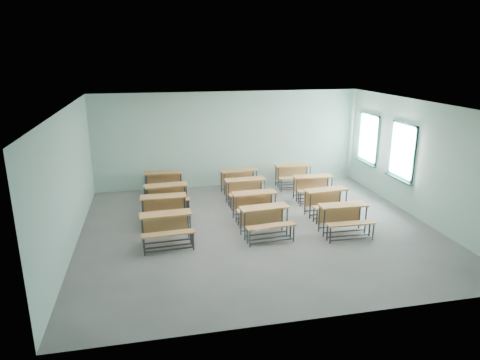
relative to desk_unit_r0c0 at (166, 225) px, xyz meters
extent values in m
cube|color=slate|center=(2.36, 0.44, -0.52)|extent=(9.00, 8.00, 0.02)
cube|color=white|center=(2.36, 0.44, 2.70)|extent=(9.00, 8.00, 0.02)
cube|color=#9EC6B9|center=(2.36, 4.45, 1.09)|extent=(9.00, 0.02, 3.20)
cube|color=#9EC6B9|center=(2.36, -3.57, 1.09)|extent=(9.00, 0.02, 3.20)
cube|color=#9EC6B9|center=(-2.15, 0.44, 1.09)|extent=(0.02, 8.00, 3.20)
cube|color=#9EC6B9|center=(6.87, 0.44, 1.09)|extent=(0.02, 8.00, 3.20)
cube|color=#1A4945|center=(6.83, 3.24, 0.42)|extent=(0.06, 1.20, 0.06)
cube|color=#1A4945|center=(6.83, 3.24, 1.96)|extent=(0.06, 1.20, 0.06)
cube|color=#1A4945|center=(6.83, 2.67, 1.19)|extent=(0.06, 0.06, 1.60)
cube|color=#1A4945|center=(6.83, 3.81, 1.19)|extent=(0.06, 0.06, 1.60)
cube|color=#1A4945|center=(6.83, 3.24, 1.19)|extent=(0.04, 0.04, 1.48)
cube|color=#1A4945|center=(6.83, 3.24, 1.19)|extent=(0.04, 1.08, 0.04)
cube|color=#1A4945|center=(6.79, 3.24, 0.36)|extent=(0.14, 1.28, 0.04)
cube|color=white|center=(6.85, 3.24, 1.19)|extent=(0.01, 1.08, 1.48)
cube|color=#1A4945|center=(6.83, 1.24, 0.42)|extent=(0.06, 1.20, 0.06)
cube|color=#1A4945|center=(6.83, 1.24, 1.96)|extent=(0.06, 1.20, 0.06)
cube|color=#1A4945|center=(6.83, 0.67, 1.19)|extent=(0.06, 0.06, 1.60)
cube|color=#1A4945|center=(6.83, 1.81, 1.19)|extent=(0.06, 0.06, 1.60)
cube|color=#1A4945|center=(6.83, 1.24, 1.19)|extent=(0.04, 0.04, 1.48)
cube|color=#1A4945|center=(6.83, 1.24, 1.19)|extent=(0.04, 1.08, 0.04)
cube|color=#1A4945|center=(6.79, 1.24, 0.36)|extent=(0.14, 1.28, 0.04)
cube|color=white|center=(6.85, 1.24, 1.19)|extent=(0.01, 1.08, 1.48)
cube|color=#BA7C43|center=(-0.01, 0.11, 0.23)|extent=(1.23, 0.47, 0.04)
cube|color=#BA7C43|center=(-0.02, 0.30, -0.08)|extent=(1.15, 0.08, 0.42)
cylinder|color=#3A3D3F|center=(-0.55, -0.08, -0.15)|extent=(0.04, 0.04, 0.72)
cylinder|color=#3A3D3F|center=(0.56, -0.02, -0.15)|extent=(0.04, 0.04, 0.72)
cylinder|color=#3A3D3F|center=(-0.57, 0.24, -0.15)|extent=(0.04, 0.04, 0.72)
cylinder|color=#3A3D3F|center=(0.54, 0.30, -0.15)|extent=(0.04, 0.04, 0.72)
cube|color=#3A3D3F|center=(0.00, -0.05, -0.41)|extent=(1.11, 0.09, 0.03)
cube|color=#3A3D3F|center=(-0.02, 0.27, -0.41)|extent=(1.11, 0.09, 0.03)
cube|color=#BA7C43|center=(0.02, -0.38, -0.07)|extent=(1.23, 0.32, 0.04)
cylinder|color=#3A3D3F|center=(-0.53, -0.50, -0.30)|extent=(0.04, 0.04, 0.42)
cylinder|color=#3A3D3F|center=(0.58, -0.44, -0.30)|extent=(0.04, 0.04, 0.42)
cylinder|color=#3A3D3F|center=(-0.54, -0.31, -0.30)|extent=(0.04, 0.04, 0.42)
cylinder|color=#3A3D3F|center=(0.57, -0.25, -0.30)|extent=(0.04, 0.04, 0.42)
cube|color=#3A3D3F|center=(0.03, -0.47, -0.43)|extent=(1.11, 0.09, 0.03)
cube|color=#3A3D3F|center=(0.02, -0.28, -0.43)|extent=(1.11, 0.09, 0.03)
cube|color=#BA7C43|center=(2.41, 0.06, 0.23)|extent=(1.24, 0.50, 0.04)
cube|color=#BA7C43|center=(2.39, 0.25, -0.08)|extent=(1.15, 0.11, 0.42)
cylinder|color=#3A3D3F|center=(1.86, -0.15, -0.15)|extent=(0.04, 0.04, 0.72)
cylinder|color=#3A3D3F|center=(2.97, -0.06, -0.15)|extent=(0.04, 0.04, 0.72)
cylinder|color=#3A3D3F|center=(1.84, 0.18, -0.15)|extent=(0.04, 0.04, 0.72)
cylinder|color=#3A3D3F|center=(2.95, 0.27, -0.15)|extent=(0.04, 0.04, 0.72)
cube|color=#3A3D3F|center=(2.42, -0.10, -0.41)|extent=(1.11, 0.12, 0.03)
cube|color=#3A3D3F|center=(2.39, 0.22, -0.41)|extent=(1.11, 0.12, 0.03)
cube|color=#BA7C43|center=(2.45, -0.42, -0.07)|extent=(1.23, 0.35, 0.04)
cylinder|color=#3A3D3F|center=(1.90, -0.56, -0.30)|extent=(0.04, 0.04, 0.42)
cylinder|color=#3A3D3F|center=(3.01, -0.48, -0.30)|extent=(0.04, 0.04, 0.42)
cylinder|color=#3A3D3F|center=(1.88, -0.37, -0.30)|extent=(0.04, 0.04, 0.42)
cylinder|color=#3A3D3F|center=(2.99, -0.28, -0.30)|extent=(0.04, 0.04, 0.42)
cube|color=#3A3D3F|center=(2.45, -0.52, -0.43)|extent=(1.11, 0.12, 0.03)
cube|color=#3A3D3F|center=(2.44, -0.33, -0.43)|extent=(1.11, 0.12, 0.03)
cube|color=#BA7C43|center=(4.39, -0.20, 0.23)|extent=(1.22, 0.42, 0.04)
cube|color=#BA7C43|center=(4.39, -0.02, -0.08)|extent=(1.15, 0.04, 0.42)
cylinder|color=#3A3D3F|center=(3.83, -0.36, -0.15)|extent=(0.04, 0.04, 0.72)
cylinder|color=#3A3D3F|center=(4.94, -0.37, -0.15)|extent=(0.04, 0.04, 0.72)
cylinder|color=#3A3D3F|center=(3.83, -0.03, -0.15)|extent=(0.04, 0.04, 0.72)
cylinder|color=#3A3D3F|center=(4.95, -0.05, -0.15)|extent=(0.04, 0.04, 0.72)
cube|color=#3A3D3F|center=(4.39, -0.37, -0.41)|extent=(1.11, 0.05, 0.03)
cube|color=#3A3D3F|center=(4.39, -0.04, -0.41)|extent=(1.11, 0.05, 0.03)
cube|color=#BA7C43|center=(4.38, -0.69, -0.07)|extent=(1.22, 0.27, 0.04)
cylinder|color=#3A3D3F|center=(3.82, -0.78, -0.30)|extent=(0.04, 0.04, 0.42)
cylinder|color=#3A3D3F|center=(4.94, -0.79, -0.30)|extent=(0.04, 0.04, 0.42)
cylinder|color=#3A3D3F|center=(3.83, -0.59, -0.30)|extent=(0.04, 0.04, 0.42)
cylinder|color=#3A3D3F|center=(4.94, -0.60, -0.30)|extent=(0.04, 0.04, 0.42)
cube|color=#3A3D3F|center=(4.38, -0.79, -0.43)|extent=(1.11, 0.05, 0.03)
cube|color=#3A3D3F|center=(4.38, -0.59, -0.43)|extent=(1.11, 0.05, 0.03)
cube|color=#BA7C43|center=(0.00, 1.42, 0.23)|extent=(1.22, 0.41, 0.04)
cube|color=#BA7C43|center=(0.00, 1.61, -0.08)|extent=(1.15, 0.03, 0.42)
cylinder|color=#3A3D3F|center=(-0.56, 1.27, -0.15)|extent=(0.04, 0.04, 0.72)
cylinder|color=#3A3D3F|center=(0.55, 1.26, -0.15)|extent=(0.04, 0.04, 0.72)
cylinder|color=#3A3D3F|center=(-0.56, 1.59, -0.15)|extent=(0.04, 0.04, 0.72)
cylinder|color=#3A3D3F|center=(0.55, 1.58, -0.15)|extent=(0.04, 0.04, 0.72)
cube|color=#3A3D3F|center=(0.00, 1.26, -0.41)|extent=(1.11, 0.04, 0.03)
cube|color=#3A3D3F|center=(0.00, 1.59, -0.41)|extent=(1.11, 0.04, 0.03)
cube|color=#BA7C43|center=(-0.01, 0.94, -0.07)|extent=(1.22, 0.26, 0.04)
cylinder|color=#3A3D3F|center=(-0.56, 0.85, -0.30)|extent=(0.04, 0.04, 0.42)
cylinder|color=#3A3D3F|center=(0.55, 0.84, -0.30)|extent=(0.04, 0.04, 0.42)
cylinder|color=#3A3D3F|center=(-0.56, 1.04, -0.30)|extent=(0.04, 0.04, 0.42)
cylinder|color=#3A3D3F|center=(0.55, 1.03, -0.30)|extent=(0.04, 0.04, 0.42)
cube|color=#3A3D3F|center=(-0.01, 0.84, -0.43)|extent=(1.11, 0.04, 0.03)
cube|color=#3A3D3F|center=(-0.01, 1.03, -0.43)|extent=(1.11, 0.04, 0.03)
cube|color=#BA7C43|center=(2.44, 1.22, 0.23)|extent=(1.23, 0.46, 0.04)
cube|color=#BA7C43|center=(2.43, 1.40, -0.08)|extent=(1.15, 0.08, 0.42)
cylinder|color=#3A3D3F|center=(1.89, 1.03, -0.15)|extent=(0.04, 0.04, 0.72)
cylinder|color=#3A3D3F|center=(3.00, 1.08, -0.15)|extent=(0.04, 0.04, 0.72)
cylinder|color=#3A3D3F|center=(1.88, 1.35, -0.15)|extent=(0.04, 0.04, 0.72)
cylinder|color=#3A3D3F|center=(2.99, 1.41, -0.15)|extent=(0.04, 0.04, 0.72)
cube|color=#3A3D3F|center=(2.45, 1.05, -0.41)|extent=(1.11, 0.09, 0.03)
cube|color=#3A3D3F|center=(2.43, 1.38, -0.41)|extent=(1.11, 0.09, 0.03)
cube|color=#BA7C43|center=(2.46, 0.73, -0.07)|extent=(1.22, 0.31, 0.04)
cylinder|color=#3A3D3F|center=(1.91, 0.61, -0.30)|extent=(0.04, 0.04, 0.42)
cylinder|color=#3A3D3F|center=(3.02, 0.66, -0.30)|extent=(0.04, 0.04, 0.42)
cylinder|color=#3A3D3F|center=(1.90, 0.80, -0.30)|extent=(0.04, 0.04, 0.42)
cylinder|color=#3A3D3F|center=(3.01, 0.85, -0.30)|extent=(0.04, 0.04, 0.42)
cube|color=#3A3D3F|center=(2.47, 0.64, -0.43)|extent=(1.11, 0.09, 0.03)
cube|color=#3A3D3F|center=(2.46, 0.83, -0.43)|extent=(1.11, 0.09, 0.03)
cube|color=#BA7C43|center=(4.47, 1.07, 0.23)|extent=(1.25, 0.52, 0.04)
cube|color=#BA7C43|center=(4.45, 1.25, -0.08)|extent=(1.15, 0.13, 0.42)
cylinder|color=#3A3D3F|center=(3.93, 0.85, -0.15)|extent=(0.04, 0.04, 0.72)
cylinder|color=#3A3D3F|center=(5.04, 0.96, -0.15)|extent=(0.04, 0.04, 0.72)
cylinder|color=#3A3D3F|center=(3.90, 1.18, -0.15)|extent=(0.04, 0.04, 0.72)
cylinder|color=#3A3D3F|center=(5.01, 1.28, -0.15)|extent=(0.04, 0.04, 0.72)
cube|color=#3A3D3F|center=(4.48, 0.91, -0.41)|extent=(1.11, 0.14, 0.03)
cube|color=#3A3D3F|center=(4.45, 1.23, -0.41)|extent=(1.11, 0.14, 0.03)
cube|color=#BA7C43|center=(4.52, 0.58, -0.07)|extent=(1.23, 0.37, 0.04)
cylinder|color=#3A3D3F|center=(3.97, 0.44, -0.30)|extent=(0.04, 0.04, 0.42)
cylinder|color=#3A3D3F|center=(5.08, 0.54, -0.30)|extent=(0.04, 0.04, 0.42)
cylinder|color=#3A3D3F|center=(3.95, 0.63, -0.30)|extent=(0.04, 0.04, 0.42)
cylinder|color=#3A3D3F|center=(5.06, 0.73, -0.30)|extent=(0.04, 0.04, 0.42)
cube|color=#3A3D3F|center=(4.52, 0.49, -0.43)|extent=(1.11, 0.14, 0.03)
cube|color=#3A3D3F|center=(4.51, 0.68, -0.43)|extent=(1.11, 0.14, 0.03)
cube|color=#BA7C43|center=(0.11, 2.42, 0.23)|extent=(1.24, 0.48, 0.04)
cube|color=#BA7C43|center=(0.10, 2.61, -0.08)|extent=(1.15, 0.09, 0.42)
cylinder|color=#3A3D3F|center=(-0.44, 2.23, -0.15)|extent=(0.04, 0.04, 0.72)
cylinder|color=#3A3D3F|center=(0.67, 2.30, -0.15)|extent=(0.04, 0.04, 0.72)
cylinder|color=#3A3D3F|center=(-0.46, 2.55, -0.15)|extent=(0.04, 0.04, 0.72)
cylinder|color=#3A3D3F|center=(0.65, 2.62, -0.15)|extent=(0.04, 0.04, 0.72)
cube|color=#3A3D3F|center=(0.12, 2.26, -0.41)|extent=(1.11, 0.10, 0.03)
cube|color=#3A3D3F|center=(0.10, 2.58, -0.41)|extent=(1.11, 0.10, 0.03)
cube|color=#BA7C43|center=(0.14, 1.94, -0.07)|extent=(1.23, 0.33, 0.04)
cylinder|color=#3A3D3F|center=(-0.41, 1.81, -0.30)|extent=(0.04, 0.04, 0.42)
cylinder|color=#3A3D3F|center=(0.70, 1.88, -0.30)|extent=(0.04, 0.04, 0.42)
cylinder|color=#3A3D3F|center=(-0.42, 2.00, -0.30)|extent=(0.04, 0.04, 0.42)
cylinder|color=#3A3D3F|center=(0.69, 2.07, -0.30)|extent=(0.04, 0.04, 0.42)
cube|color=#3A3D3F|center=(0.15, 1.84, -0.43)|extent=(1.11, 0.10, 0.03)
cube|color=#3A3D3F|center=(0.13, 2.03, -0.43)|extent=(1.11, 0.10, 0.03)
cube|color=#BA7C43|center=(2.48, 2.52, 0.23)|extent=(1.23, 0.45, 0.04)
cube|color=#BA7C43|center=(2.47, 2.71, -0.08)|extent=(1.15, 0.07, 0.42)
cylinder|color=#3A3D3F|center=(1.93, 2.34, -0.15)|extent=(0.04, 0.04, 0.72)
cylinder|color=#3A3D3F|center=(3.04, 2.38, -0.15)|extent=(0.04, 0.04, 0.72)
cylinder|color=#3A3D3F|center=(1.91, 2.66, -0.15)|extent=(0.04, 0.04, 0.72)
cylinder|color=#3A3D3F|center=(3.03, 2.71, -0.15)|extent=(0.04, 0.04, 0.72)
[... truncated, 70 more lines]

